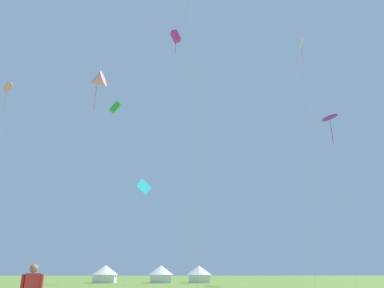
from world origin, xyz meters
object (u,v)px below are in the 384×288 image
kite_pink_delta (97,81)px  kite_cyan_diamond (144,187)px  festival_tent_left (199,273)px  kite_green_box (115,108)px  festival_tent_right (105,273)px  kite_purple_parafoil (330,118)px  kite_yellow_diamond (302,55)px  kite_pink_parafoil (8,87)px  kite_magenta_box (176,37)px  festival_tent_center (161,273)px

kite_pink_delta → kite_cyan_diamond: bearing=0.1°
kite_cyan_diamond → festival_tent_left: bearing=34.3°
kite_green_box → festival_tent_right: 28.34m
kite_purple_parafoil → kite_green_box: kite_green_box is taller
kite_yellow_diamond → kite_green_box: 39.81m
kite_green_box → kite_pink_parafoil: size_ratio=1.23×
kite_pink_parafoil → festival_tent_left: size_ratio=6.37×
kite_cyan_diamond → kite_pink_parafoil: bearing=-150.3°
kite_pink_delta → kite_magenta_box: (12.75, -16.63, -2.81)m
kite_purple_parafoil → festival_tent_left: 32.22m
festival_tent_right → festival_tent_left: size_ratio=1.02×
kite_cyan_diamond → kite_magenta_box: bearing=-75.8°
kite_cyan_diamond → kite_green_box: 18.37m
kite_cyan_diamond → kite_green_box: kite_green_box is taller
kite_pink_delta → kite_pink_parafoil: 15.40m
festival_tent_center → festival_tent_left: 6.00m
festival_tent_center → kite_yellow_diamond: bearing=-67.1°
kite_magenta_box → kite_green_box: bearing=114.5°
kite_purple_parafoil → festival_tent_left: (-20.30, 9.01, -23.34)m
kite_purple_parafoil → kite_green_box: size_ratio=0.82×
kite_magenta_box → festival_tent_center: (-1.35, 22.69, -27.44)m
festival_tent_right → festival_tent_left: 14.61m
kite_magenta_box → festival_tent_left: 35.92m
kite_pink_delta → kite_green_box: (2.27, 6.37, -1.90)m
festival_tent_right → festival_tent_center: bearing=0.0°
kite_yellow_diamond → kite_cyan_diamond: kite_yellow_diamond is taller
kite_pink_parafoil → festival_tent_right: kite_pink_parafoil is taller
kite_pink_delta → festival_tent_left: bearing=19.2°
kite_pink_parafoil → festival_tent_left: kite_pink_parafoil is taller
kite_green_box → festival_tent_center: 29.78m
festival_tent_center → festival_tent_left: bearing=-0.0°
kite_pink_delta → kite_yellow_diamond: bearing=-45.8°
kite_cyan_diamond → kite_purple_parafoil: size_ratio=0.60×
kite_pink_delta → festival_tent_center: 32.89m
kite_magenta_box → festival_tent_center: size_ratio=7.49×
kite_yellow_diamond → kite_cyan_diamond: bearing=122.5°
kite_green_box → festival_tent_right: bearing=-31.1°
kite_yellow_diamond → festival_tent_right: bearing=124.9°
kite_green_box → festival_tent_left: bearing=-1.2°
kite_magenta_box → kite_cyan_diamond: 22.90m
kite_magenta_box → kite_yellow_diamond: size_ratio=1.29×
kite_green_box → festival_tent_center: bearing=-2.0°
kite_yellow_diamond → festival_tent_center: size_ratio=5.81×
kite_green_box → festival_tent_right: size_ratio=7.70×
kite_pink_delta → festival_tent_left: 35.43m
kite_cyan_diamond → kite_green_box: (-6.26, 6.36, 16.06)m
kite_pink_delta → kite_cyan_diamond: 19.88m
kite_purple_parafoil → kite_magenta_box: bearing=-151.3°
kite_pink_delta → kite_magenta_box: kite_pink_delta is taller
kite_magenta_box → kite_purple_parafoil: size_ratio=1.18×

